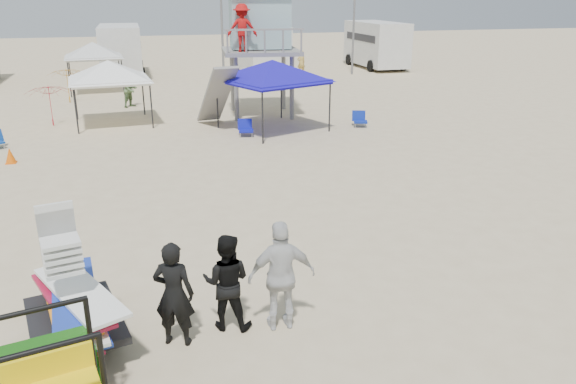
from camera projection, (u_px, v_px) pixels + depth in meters
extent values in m
plane|color=beige|center=(307.00, 328.00, 9.21)|extent=(140.00, 140.00, 0.00)
cube|color=black|center=(75.00, 320.00, 8.58)|extent=(1.69, 2.14, 0.12)
cylinder|color=black|center=(38.00, 338.00, 8.51)|extent=(0.31, 0.53, 0.50)
imported|color=black|center=(174.00, 294.00, 8.55)|extent=(0.73, 0.61, 1.72)
imported|color=black|center=(227.00, 282.00, 9.00)|extent=(0.96, 0.86, 1.63)
imported|color=silver|center=(282.00, 276.00, 8.95)|extent=(1.11, 0.50, 1.86)
cylinder|color=gray|center=(240.00, 90.00, 23.63)|extent=(0.20, 0.20, 2.72)
cube|color=gray|center=(261.00, 51.00, 24.53)|extent=(3.60, 3.60, 0.17)
cube|color=#8DAFB6|center=(258.00, 20.00, 24.40)|extent=(2.72, 2.43, 2.28)
imported|color=#B20F0F|center=(245.00, 28.00, 22.98)|extent=(1.23, 0.71, 1.91)
cylinder|color=black|center=(241.00, 115.00, 20.44)|extent=(0.06, 0.06, 2.02)
pyramid|color=#1910B1|center=(272.00, 60.00, 21.71)|extent=(4.37, 4.37, 0.80)
cube|color=#1910B1|center=(273.00, 81.00, 21.98)|extent=(4.37, 4.37, 0.18)
cylinder|color=black|center=(73.00, 110.00, 21.71)|extent=(0.06, 0.06, 1.88)
pyramid|color=white|center=(108.00, 60.00, 22.81)|extent=(3.27, 3.27, 0.80)
cube|color=white|center=(110.00, 80.00, 23.08)|extent=(3.27, 3.27, 0.18)
cylinder|color=black|center=(68.00, 78.00, 29.44)|extent=(0.06, 0.06, 1.96)
pyramid|color=silver|center=(92.00, 42.00, 30.42)|extent=(3.06, 3.06, 0.80)
cube|color=silver|center=(94.00, 57.00, 30.69)|extent=(3.06, 3.06, 0.18)
imported|color=red|center=(51.00, 106.00, 22.98)|extent=(1.91, 1.94, 1.70)
imported|color=orange|center=(68.00, 85.00, 27.91)|extent=(2.64, 2.65, 1.73)
cone|color=#F76007|center=(10.00, 156.00, 18.08)|extent=(0.34, 0.34, 0.50)
cube|color=#0F14A4|center=(246.00, 131.00, 21.49)|extent=(0.63, 0.60, 0.06)
cube|color=#0F14A4|center=(245.00, 124.00, 21.64)|extent=(0.56, 0.28, 0.44)
cylinder|color=#B2B2B7|center=(242.00, 135.00, 21.29)|extent=(0.03, 0.03, 0.20)
cube|color=#0D2595|center=(361.00, 122.00, 23.01)|extent=(0.68, 0.65, 0.06)
cube|color=#0D2595|center=(359.00, 116.00, 23.16)|extent=(0.57, 0.34, 0.44)
cylinder|color=#B2B2B7|center=(357.00, 126.00, 22.81)|extent=(0.03, 0.03, 0.20)
cube|color=silver|center=(121.00, 49.00, 36.51)|extent=(2.50, 6.50, 3.00)
cube|color=black|center=(120.00, 42.00, 36.36)|extent=(2.54, 5.20, 0.50)
cylinder|color=black|center=(102.00, 75.00, 34.76)|extent=(0.25, 0.80, 0.80)
cube|color=silver|center=(260.00, 48.00, 37.39)|extent=(2.50, 7.00, 3.00)
cube|color=black|center=(260.00, 41.00, 37.24)|extent=(2.54, 5.60, 0.50)
cylinder|color=black|center=(249.00, 74.00, 35.49)|extent=(0.25, 0.80, 0.80)
cube|color=silver|center=(376.00, 43.00, 41.00)|extent=(2.50, 6.60, 3.00)
cube|color=black|center=(376.00, 37.00, 40.85)|extent=(2.54, 5.28, 0.50)
cylinder|color=black|center=(371.00, 66.00, 39.22)|extent=(0.25, 0.80, 0.80)
cylinder|color=slate|center=(221.00, 15.00, 33.16)|extent=(0.14, 0.14, 8.00)
cylinder|color=slate|center=(354.00, 13.00, 36.77)|extent=(0.14, 0.14, 8.00)
imported|color=gold|center=(301.00, 63.00, 37.67)|extent=(0.65, 0.50, 1.59)
imported|color=#587646|center=(130.00, 90.00, 26.89)|extent=(1.02, 1.02, 1.66)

